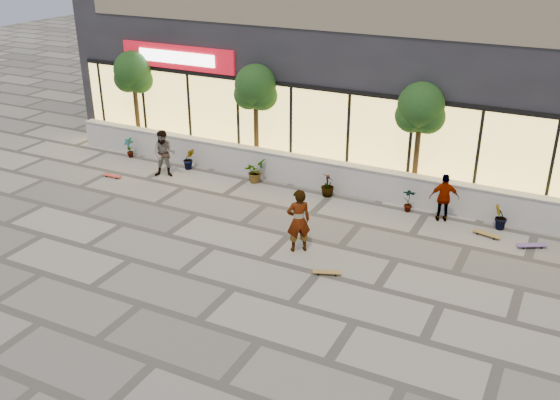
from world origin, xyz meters
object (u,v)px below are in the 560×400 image
at_px(tree_west, 133,74).
at_px(skater_right_near, 444,198).
at_px(skater_center, 298,221).
at_px(skater_left, 164,154).
at_px(tree_midwest, 256,90).
at_px(skateboard_right_near, 487,234).
at_px(skateboard_left, 112,176).
at_px(tree_mideast, 421,111).
at_px(skateboard_right_far, 532,245).
at_px(skateboard_center, 327,272).

relative_size(tree_west, skater_right_near, 2.55).
xyz_separation_m(skater_center, skater_left, (-6.69, 2.91, -0.06)).
height_order(tree_midwest, skateboard_right_near, tree_midwest).
distance_m(tree_west, skateboard_left, 4.53).
height_order(tree_mideast, skateboard_right_far, tree_mideast).
distance_m(tree_mideast, skateboard_right_near, 4.43).
height_order(skater_right_near, skateboard_left, skater_right_near).
distance_m(tree_west, tree_mideast, 11.50).
xyz_separation_m(skateboard_center, skateboard_right_near, (3.39, 4.13, 0.01)).
xyz_separation_m(skater_right_near, skateboard_center, (-1.94, -4.62, -0.69)).
relative_size(skater_right_near, skateboard_center, 2.00).
bearing_deg(skateboard_center, tree_west, 130.13).
height_order(tree_mideast, skater_center, tree_mideast).
bearing_deg(skateboard_left, skateboard_center, -18.52).
xyz_separation_m(tree_midwest, tree_mideast, (6.00, 0.00, 0.00)).
bearing_deg(tree_mideast, skateboard_right_near, -34.32).
bearing_deg(skateboard_left, tree_west, 109.26).
height_order(tree_mideast, skater_left, tree_mideast).
bearing_deg(skater_left, skater_right_near, -19.27).
bearing_deg(tree_midwest, skateboard_right_near, -12.14).
bearing_deg(skateboard_center, skater_center, 124.23).
xyz_separation_m(tree_mideast, skateboard_center, (-0.62, -6.02, -2.91)).
bearing_deg(skateboard_center, skater_left, 133.64).
relative_size(skateboard_left, skateboard_right_far, 0.86).
xyz_separation_m(skater_right_near, skateboard_right_far, (2.72, -0.64, -0.68)).
height_order(skater_center, skateboard_left, skater_center).
xyz_separation_m(skater_center, skateboard_right_far, (5.90, 3.11, -0.85)).
xyz_separation_m(skateboard_left, skateboard_right_near, (12.99, 1.34, 0.01)).
distance_m(tree_west, skater_left, 4.26).
distance_m(skater_center, skateboard_center, 1.74).
bearing_deg(tree_midwest, tree_west, 180.00).
height_order(skateboard_center, skateboard_left, skateboard_center).
distance_m(skater_right_near, skateboard_right_far, 2.87).
bearing_deg(tree_west, skateboard_center, -28.95).
bearing_deg(tree_midwest, skateboard_center, -48.22).
bearing_deg(skater_center, skateboard_right_far, 169.45).
xyz_separation_m(tree_mideast, skater_left, (-8.56, -2.24, -2.12)).
height_order(skater_center, skater_right_near, skater_center).
distance_m(skateboard_center, skateboard_right_near, 5.34).
xyz_separation_m(skater_right_near, skateboard_left, (-11.55, -1.82, -0.70)).
xyz_separation_m(tree_west, skater_right_near, (12.82, -1.40, -2.22)).
distance_m(skateboard_right_near, skateboard_right_far, 1.28).
relative_size(tree_midwest, skateboard_right_near, 4.64).
xyz_separation_m(skateboard_center, skateboard_right_far, (4.66, 3.98, 0.01)).
relative_size(tree_midwest, skateboard_right_far, 4.70).
distance_m(tree_midwest, skateboard_left, 6.06).
xyz_separation_m(tree_midwest, skater_right_near, (7.32, -1.40, -2.22)).
relative_size(tree_midwest, skater_left, 2.25).
bearing_deg(skater_right_near, skater_center, 29.77).
relative_size(skateboard_center, skateboard_right_far, 0.92).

